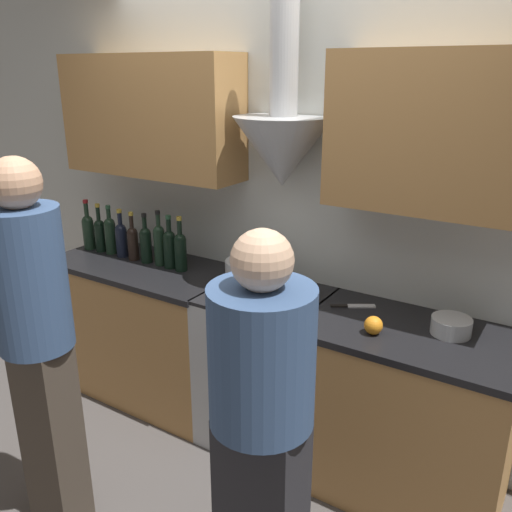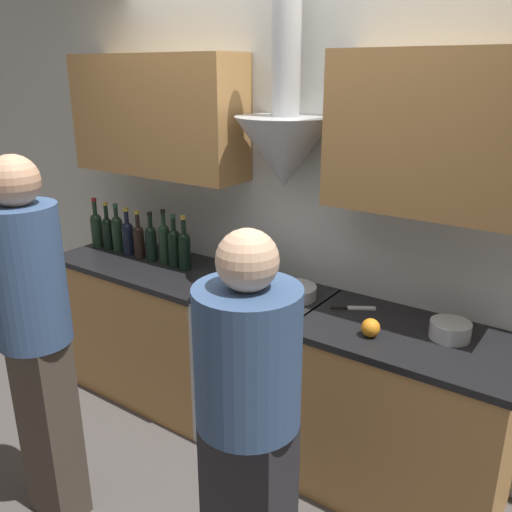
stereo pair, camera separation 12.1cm
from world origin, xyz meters
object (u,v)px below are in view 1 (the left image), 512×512
Objects in this scene: wine_bottle_1 at (100,233)px; mixing_bowl at (293,291)px; stove_range at (266,367)px; wine_bottle_6 at (159,243)px; stock_pot at (249,274)px; person_foreground_right at (261,426)px; wine_bottle_7 at (170,247)px; wine_bottle_8 at (180,249)px; wine_bottle_2 at (110,234)px; wine_bottle_5 at (146,243)px; saucepan at (451,326)px; wine_bottle_0 at (88,230)px; orange_fruit at (373,325)px; wine_bottle_3 at (121,238)px; person_foreground_left at (37,336)px; wine_bottle_4 at (133,241)px.

wine_bottle_1 is 1.32× the size of mixing_bowl.
wine_bottle_6 reaches higher than stove_range.
person_foreground_right is at bearing -54.75° from stock_pot.
wine_bottle_8 is (0.09, -0.00, -0.00)m from wine_bottle_7.
wine_bottle_2 reaches higher than stove_range.
mixing_bowl is (1.37, 0.01, -0.10)m from wine_bottle_2.
wine_bottle_1 reaches higher than wine_bottle_5.
wine_bottle_1 reaches higher than saucepan.
person_foreground_right reaches higher than wine_bottle_0.
stove_range is 2.86× the size of wine_bottle_5.
wine_bottle_5 is at bearing 0.41° from wine_bottle_1.
wine_bottle_0 reaches higher than wine_bottle_5.
stock_pot is (1.18, 0.01, -0.05)m from wine_bottle_1.
stock_pot is (0.49, 0.01, -0.06)m from wine_bottle_8.
wine_bottle_6 reaches higher than wine_bottle_2.
wine_bottle_1 reaches higher than orange_fruit.
wine_bottle_6 is at bearing 176.74° from stove_range.
stove_range is 1.36m from wine_bottle_2.
wine_bottle_6 reaches higher than wine_bottle_8.
wine_bottle_3 is 1.17× the size of stock_pot.
wine_bottle_6 is at bearing -179.74° from mixing_bowl.
wine_bottle_2 is at bearing 123.33° from person_foreground_left.
wine_bottle_2 is 1.21× the size of stock_pot.
wine_bottle_0 is 1.01× the size of wine_bottle_8.
person_foreground_left is at bearing -64.95° from wine_bottle_4.
wine_bottle_6 is 0.95m from mixing_bowl.
stock_pot is (1.29, 0.02, -0.06)m from wine_bottle_0.
wine_bottle_2 is at bearing -179.40° from saucepan.
wine_bottle_5 reaches higher than stock_pot.
wine_bottle_3 is 0.21m from wine_bottle_5.
wine_bottle_5 is 3.67× the size of orange_fruit.
person_foreground_left is at bearing -49.78° from wine_bottle_0.
wine_bottle_7 is 1.23× the size of stock_pot.
person_foreground_right is (1.07, 0.11, -0.11)m from person_foreground_left.
wine_bottle_4 is 0.30m from wine_bottle_7.
person_foreground_right is (0.70, -1.00, -0.11)m from stock_pot.
wine_bottle_1 is at bearing -179.43° from stock_pot.
person_foreground_right reaches higher than stock_pot.
wine_bottle_4 is at bearing -178.23° from wine_bottle_8.
saucepan is (1.97, 0.04, -0.08)m from wine_bottle_4.
orange_fruit is at bearing -5.21° from wine_bottle_3.
wine_bottle_2 reaches higher than mixing_bowl.
wine_bottle_3 is (0.31, 0.01, -0.01)m from wine_bottle_0.
wine_bottle_6 is (0.11, 0.01, 0.02)m from wine_bottle_5.
stove_range is 0.57× the size of person_foreground_right.
person_foreground_left is at bearing -53.32° from wine_bottle_1.
wine_bottle_5 is (0.41, 0.00, 0.00)m from wine_bottle_1.
saucepan is (0.82, 0.01, 0.01)m from mixing_bowl.
saucepan is at bearing 3.75° from stove_range.
mixing_bowl reaches higher than stove_range.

